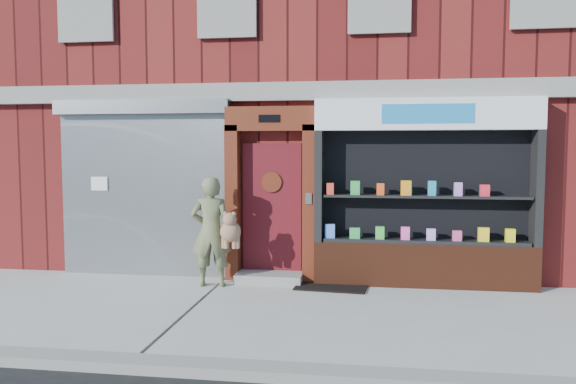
# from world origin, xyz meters

# --- Properties ---
(ground) EXTENTS (80.00, 80.00, 0.00)m
(ground) POSITION_xyz_m (0.00, 0.00, 0.00)
(ground) COLOR #9E9E99
(ground) RESTS_ON ground
(curb) EXTENTS (60.00, 0.30, 0.12)m
(curb) POSITION_xyz_m (0.00, -2.15, 0.06)
(curb) COLOR gray
(curb) RESTS_ON ground
(building) EXTENTS (12.00, 8.16, 8.00)m
(building) POSITION_xyz_m (-0.00, 5.99, 4.00)
(building) COLOR #521312
(building) RESTS_ON ground
(shutter_bay) EXTENTS (3.10, 0.30, 3.04)m
(shutter_bay) POSITION_xyz_m (-3.00, 1.93, 1.72)
(shutter_bay) COLOR gray
(shutter_bay) RESTS_ON ground
(red_door_bay) EXTENTS (1.52, 0.58, 2.90)m
(red_door_bay) POSITION_xyz_m (-0.75, 1.86, 1.46)
(red_door_bay) COLOR #4E1A0D
(red_door_bay) RESTS_ON ground
(pharmacy_bay) EXTENTS (3.50, 0.41, 3.00)m
(pharmacy_bay) POSITION_xyz_m (1.75, 1.81, 1.37)
(pharmacy_bay) COLOR #512213
(pharmacy_bay) RESTS_ON ground
(woman) EXTENTS (0.86, 0.51, 1.77)m
(woman) POSITION_xyz_m (-1.60, 1.30, 0.89)
(woman) COLOR #636945
(woman) RESTS_ON ground
(doormat) EXTENTS (1.19, 0.89, 0.03)m
(doormat) POSITION_xyz_m (0.30, 1.55, 0.01)
(doormat) COLOR black
(doormat) RESTS_ON ground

